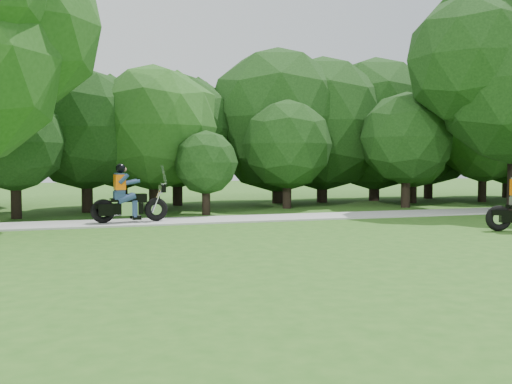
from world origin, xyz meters
TOP-DOWN VIEW (x-y plane):
  - ground at (0.00, 0.00)m, footprint 100.00×100.00m
  - walkway at (0.00, 8.00)m, footprint 60.00×2.20m
  - tree_line at (3.19, 14.70)m, footprint 39.53×11.55m
  - big_tree_east at (10.46, 7.87)m, footprint 9.07×6.89m
  - touring_motorcycle at (-5.55, 7.83)m, footprint 2.60×0.85m

SIDE VIEW (x-z plane):
  - ground at x=0.00m, z-range 0.00..0.00m
  - walkway at x=0.00m, z-range 0.00..0.06m
  - touring_motorcycle at x=-5.55m, z-range -0.21..1.77m
  - tree_line at x=3.19m, z-range -0.21..7.64m
  - big_tree_east at x=10.46m, z-range 0.80..11.26m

